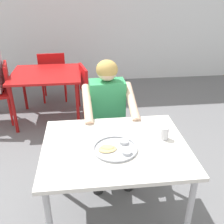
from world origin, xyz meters
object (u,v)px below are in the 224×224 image
(table_background_red, at_px, (47,78))
(chair_red_right, at_px, (92,88))
(table_foreground, at_px, (115,154))
(thali_tray, at_px, (116,148))
(chair_red_far, at_px, (53,72))
(chair_foreground, at_px, (106,121))
(chair_red_left, at_px, (1,89))
(diner_foreground, at_px, (109,111))
(drinking_cup, at_px, (164,133))

(table_background_red, height_order, chair_red_right, chair_red_right)
(table_foreground, distance_m, thali_tray, 0.11)
(table_foreground, relative_size, chair_red_far, 1.28)
(table_foreground, distance_m, chair_foreground, 0.88)
(table_background_red, distance_m, chair_red_left, 0.65)
(chair_foreground, bearing_deg, table_background_red, 124.24)
(table_foreground, xyz_separation_m, chair_red_left, (-1.36, 1.92, -0.17))
(diner_foreground, distance_m, chair_red_far, 2.08)
(thali_tray, distance_m, chair_red_far, 2.75)
(thali_tray, relative_size, chair_foreground, 0.39)
(diner_foreground, bearing_deg, chair_red_right, 95.51)
(chair_foreground, height_order, diner_foreground, diner_foreground)
(table_background_red, bearing_deg, diner_foreground, -60.29)
(diner_foreground, relative_size, chair_red_left, 1.41)
(chair_foreground, height_order, chair_red_far, chair_red_far)
(chair_red_left, bearing_deg, table_background_red, 1.58)
(drinking_cup, bearing_deg, table_foreground, -173.18)
(drinking_cup, height_order, chair_red_left, drinking_cup)
(table_foreground, xyz_separation_m, chair_red_far, (-0.71, 2.58, -0.18))
(chair_red_far, bearing_deg, chair_foreground, -67.44)
(chair_foreground, distance_m, chair_red_left, 1.73)
(thali_tray, height_order, chair_red_left, chair_red_left)
(diner_foreground, xyz_separation_m, table_background_red, (-0.74, 1.29, -0.09))
(chair_red_right, bearing_deg, table_foreground, -86.83)
(table_background_red, bearing_deg, drinking_cup, -59.59)
(chair_red_right, xyz_separation_m, chair_red_far, (-0.60, 0.71, 0.02))
(drinking_cup, xyz_separation_m, chair_red_right, (-0.49, 1.82, -0.33))
(table_background_red, distance_m, chair_red_far, 0.66)
(table_foreground, relative_size, chair_red_right, 1.33)
(chair_foreground, relative_size, chair_red_right, 1.02)
(thali_tray, distance_m, drinking_cup, 0.40)
(table_background_red, xyz_separation_m, chair_red_left, (-0.63, -0.02, -0.12))
(chair_red_right, relative_size, chair_red_far, 0.96)
(diner_foreground, distance_m, chair_red_right, 1.26)
(table_foreground, relative_size, drinking_cup, 10.69)
(chair_red_right, height_order, chair_red_far, chair_red_far)
(table_foreground, xyz_separation_m, thali_tray, (-0.00, -0.06, 0.09))
(table_foreground, bearing_deg, chair_red_right, 93.17)
(table_background_red, bearing_deg, chair_red_right, -6.00)
(table_foreground, bearing_deg, drinking_cup, 6.82)
(chair_foreground, relative_size, chair_red_left, 0.97)
(drinking_cup, bearing_deg, thali_tray, -164.93)
(table_background_red, bearing_deg, chair_red_left, -178.42)
(chair_foreground, xyz_separation_m, table_background_red, (-0.73, 1.08, 0.13))
(drinking_cup, xyz_separation_m, chair_red_far, (-1.09, 2.54, -0.31))
(chair_red_right, bearing_deg, drinking_cup, -75.00)
(table_foreground, distance_m, diner_foreground, 0.64)
(chair_foreground, height_order, table_background_red, chair_foreground)
(table_foreground, relative_size, diner_foreground, 0.90)
(drinking_cup, distance_m, chair_red_left, 2.58)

